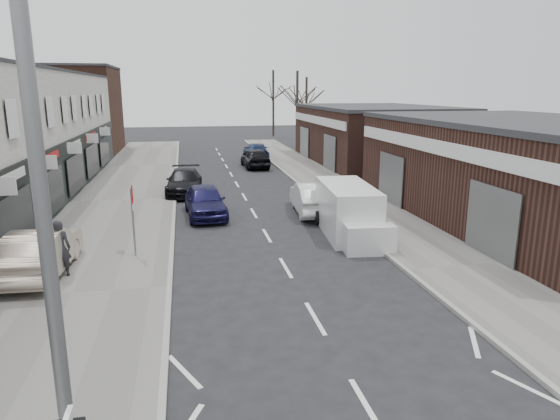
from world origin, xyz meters
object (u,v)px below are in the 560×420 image
sedan_on_pavement (40,251)px  parked_car_right_a (312,198)px  street_lamp (63,231)px  parked_car_left_b (184,182)px  parked_car_left_a (205,201)px  white_van (348,212)px  pedestrian (59,248)px  parked_car_right_c (256,151)px  warning_sign (133,200)px  parked_car_right_b (255,158)px

sedan_on_pavement → parked_car_right_a: sedan_on_pavement is taller
street_lamp → parked_car_left_b: 24.71m
parked_car_left_a → white_van: bearing=-40.7°
pedestrian → parked_car_right_a: (10.22, 7.16, -0.28)m
parked_car_left_b → parked_car_right_c: parked_car_right_c is taller
street_lamp → white_van: size_ratio=1.43×
sedan_on_pavement → parked_car_left_b: 13.73m
white_van → parked_car_left_a: white_van is taller
warning_sign → sedan_on_pavement: size_ratio=0.58×
sedan_on_pavement → parked_car_left_b: sedan_on_pavement is taller
white_van → sedan_on_pavement: 11.78m
white_van → parked_car_right_c: size_ratio=1.12×
parked_car_left_b → parked_car_right_a: 8.70m
parked_car_right_a → parked_car_right_c: (0.06, 19.95, -0.05)m
parked_car_right_a → parked_car_left_a: bearing=0.7°
parked_car_left_a → parked_car_left_b: bearing=96.0°
warning_sign → parked_car_right_c: (8.08, 25.43, -1.47)m
parked_car_right_a → white_van: bearing=102.2°
parked_car_left_a → parked_car_left_b: parked_car_left_a is taller
street_lamp → parked_car_right_b: street_lamp is taller
parked_car_right_c → parked_car_left_a: bearing=78.2°
warning_sign → parked_car_right_a: 9.82m
warning_sign → sedan_on_pavement: 3.44m
pedestrian → parked_car_right_b: 24.53m
white_van → warning_sign: bearing=-165.5°
warning_sign → parked_car_right_a: size_ratio=0.57×
warning_sign → parked_car_right_c: size_ratio=0.54×
parked_car_right_b → sedan_on_pavement: bearing=63.3°
parked_car_right_c → pedestrian: bearing=72.6°
warning_sign → street_lamp: bearing=-87.2°
sedan_on_pavement → pedestrian: bearing=155.9°
parked_car_left_b → parked_car_right_b: parked_car_right_b is taller
parked_car_right_b → parked_car_right_c: parked_car_right_b is taller
warning_sign → parked_car_left_b: bearing=81.2°
pedestrian → street_lamp: bearing=96.9°
parked_car_right_a → parked_car_right_c: parked_car_right_a is taller
street_lamp → parked_car_left_a: bearing=83.5°
parked_car_left_b → parked_car_right_c: size_ratio=0.99×
parked_car_left_a → parked_car_right_b: parked_car_right_b is taller
warning_sign → parked_car_left_a: warning_sign is taller
sedan_on_pavement → pedestrian: 0.78m
street_lamp → parked_car_right_c: 39.14m
pedestrian → parked_car_right_a: 12.48m
warning_sign → parked_car_left_a: 6.61m
white_van → sedan_on_pavement: bearing=-161.4°
sedan_on_pavement → parked_car_right_a: (10.90, 6.82, -0.11)m
parked_car_left_a → parked_car_right_c: bearing=71.3°
street_lamp → white_van: bearing=60.9°
street_lamp → white_van: (7.93, 14.24, -3.61)m
parked_car_left_b → parked_car_right_a: size_ratio=1.05×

